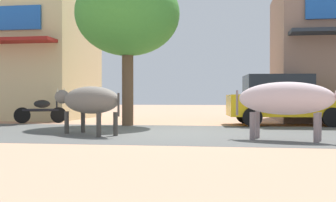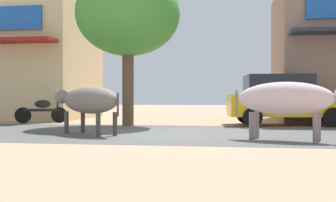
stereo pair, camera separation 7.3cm
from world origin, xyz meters
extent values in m
plane|color=tan|center=(0.00, 0.00, 0.00)|extent=(80.00, 80.00, 0.00)
cube|color=#525350|center=(0.00, 0.00, 0.00)|extent=(72.00, 5.56, 0.00)
cylinder|color=brown|center=(-1.60, 2.53, 1.25)|extent=(0.37, 0.37, 2.50)
ellipsoid|color=#439337|center=(-1.60, 2.53, 3.59)|extent=(3.36, 3.36, 2.69)
cube|color=gold|center=(3.46, 3.46, 0.65)|extent=(3.87, 2.05, 0.70)
cube|color=#1E2328|center=(3.19, 3.43, 1.32)|extent=(2.19, 1.75, 0.64)
cylinder|color=black|center=(4.59, 4.42, 0.30)|extent=(0.61, 0.24, 0.60)
cylinder|color=black|center=(4.75, 2.74, 0.30)|extent=(0.61, 0.24, 0.60)
cylinder|color=black|center=(2.18, 4.19, 0.30)|extent=(0.61, 0.24, 0.60)
cylinder|color=black|center=(2.34, 2.50, 0.30)|extent=(0.61, 0.24, 0.60)
cylinder|color=black|center=(-4.40, 3.55, 0.28)|extent=(0.55, 0.29, 0.56)
cylinder|color=black|center=(-5.53, 3.07, 0.28)|extent=(0.55, 0.29, 0.56)
cylinder|color=black|center=(-4.97, 3.31, 0.46)|extent=(1.17, 0.58, 0.10)
ellipsoid|color=black|center=(-4.92, 3.33, 0.68)|extent=(0.61, 0.44, 0.28)
cylinder|color=black|center=(-4.46, 3.53, 0.73)|extent=(0.06, 0.06, 0.60)
ellipsoid|color=slate|center=(-1.70, -0.79, 0.84)|extent=(2.06, 1.74, 0.66)
ellipsoid|color=slate|center=(-2.73, -0.06, 0.93)|extent=(0.62, 0.55, 0.36)
cone|color=beige|center=(-2.83, -0.11, 1.11)|extent=(0.06, 0.06, 0.12)
cone|color=beige|center=(-2.72, 0.05, 1.11)|extent=(0.06, 0.06, 0.12)
cylinder|color=#433F39|center=(-2.38, -0.60, 0.28)|extent=(0.11, 0.11, 0.56)
cylinder|color=#433F39|center=(-2.10, -0.21, 0.28)|extent=(0.11, 0.11, 0.56)
cylinder|color=#433F39|center=(-1.30, -1.37, 0.28)|extent=(0.11, 0.11, 0.56)
cylinder|color=#433F39|center=(-1.02, -0.97, 0.28)|extent=(0.11, 0.11, 0.56)
cylinder|color=#433F39|center=(-0.83, -1.40, 0.74)|extent=(0.05, 0.05, 0.53)
ellipsoid|color=beige|center=(2.80, -1.43, 0.89)|extent=(2.08, 1.20, 0.69)
cylinder|color=gray|center=(3.48, -1.42, 0.30)|extent=(0.11, 0.11, 0.59)
cylinder|color=gray|center=(3.35, -1.83, 0.30)|extent=(0.11, 0.11, 0.59)
cylinder|color=gray|center=(2.25, -1.02, 0.30)|extent=(0.11, 0.11, 0.59)
cylinder|color=gray|center=(2.12, -1.43, 0.30)|extent=(0.11, 0.11, 0.59)
cylinder|color=gray|center=(1.81, -1.11, 0.79)|extent=(0.05, 0.05, 0.55)
camera|label=1|loc=(1.62, -10.29, 0.90)|focal=43.64mm
camera|label=2|loc=(1.69, -10.28, 0.90)|focal=43.64mm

